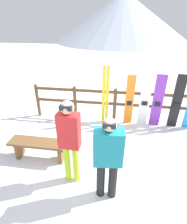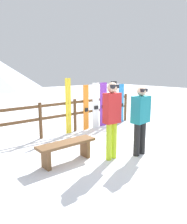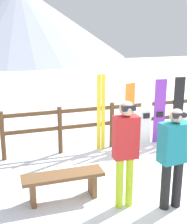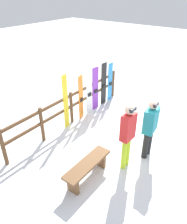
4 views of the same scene
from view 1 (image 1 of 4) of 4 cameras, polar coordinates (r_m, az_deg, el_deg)
The scene contains 11 objects.
ground_plane at distance 3.94m, azimuth 5.18°, elevation -18.30°, with size 40.00×40.00×0.00m, color white.
mountain_backdrop at distance 26.78m, azimuth 9.50°, elevation 28.20°, with size 18.00×18.00×6.00m.
fence at distance 5.27m, azimuth 7.01°, elevation 3.11°, with size 5.01×0.10×1.07m.
bench at distance 4.15m, azimuth -17.25°, elevation -10.53°, with size 1.34×0.36×0.46m.
person_teal at distance 2.87m, azimuth 4.71°, elevation -14.02°, with size 0.49×0.30×1.62m.
person_red at distance 3.09m, azimuth -7.84°, elevation -8.24°, with size 0.39×0.23×1.73m.
ski_pair_yellow at distance 5.13m, azimuth 3.91°, elevation 5.46°, with size 0.19×0.02×1.74m.
snowboard_orange at distance 5.18m, azimuth 11.65°, elevation 3.65°, with size 0.25×0.09×1.51m.
snowboard_white at distance 5.22m, azimuth 16.40°, elevation 3.56°, with size 0.28×0.06×1.56m.
snowboard_purple at distance 5.28m, azimuth 20.22°, elevation 3.23°, with size 0.29×0.08×1.56m.
snowboard_black_stripe at distance 5.41m, azimuth 25.52°, elevation 2.89°, with size 0.27×0.07×1.58m.
Camera 1 is at (0.07, -2.72, 2.85)m, focal length 28.00 mm.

